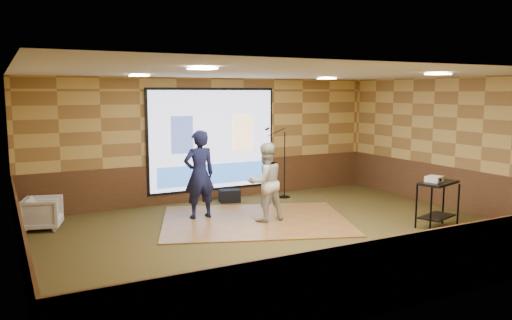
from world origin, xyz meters
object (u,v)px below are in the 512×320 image
av_table (438,196)px  projector_screen (213,141)px  mic_stand (283,178)px  player_right (265,182)px  player_left (199,174)px  projector (434,179)px  dance_floor (255,220)px  duffel_bag (230,196)px  banquet_chair (43,213)px

av_table → projector_screen: bearing=122.9°
mic_stand → player_right: bearing=-131.1°
player_right → av_table: player_right is taller
projector_screen → av_table: (2.88, -4.46, -0.83)m
projector_screen → player_left: size_ratio=1.79×
player_right → projector: size_ratio=5.03×
dance_floor → player_right: size_ratio=2.35×
player_left → av_table: (3.88, -2.82, -0.31)m
player_left → duffel_bag: 1.89m
projector → banquet_chair: 7.66m
mic_stand → duffel_bag: (-1.41, 0.15, -0.34)m
duffel_bag → dance_floor: bearing=-98.4°
mic_stand → banquet_chair: (-5.64, -0.36, -0.17)m
player_right → mic_stand: mic_stand is taller
dance_floor → av_table: 3.67m
player_left → mic_stand: (2.64, 1.04, -0.46)m
dance_floor → projector_screen: bearing=88.9°
player_right → dance_floor: bearing=-41.9°
dance_floor → player_left: 1.51m
player_left → player_right: size_ratio=1.15×
player_left → mic_stand: 2.87m
projector → banquet_chair: projector is taller
mic_stand → duffel_bag: 1.45m
mic_stand → duffel_bag: size_ratio=3.67×
av_table → mic_stand: mic_stand is taller
player_left → player_right: 1.40m
dance_floor → mic_stand: bearing=45.9°
player_right → projector: bearing=143.3°
banquet_chair → duffel_bag: bearing=-67.5°
dance_floor → duffel_bag: 1.91m
player_left → duffel_bag: size_ratio=3.77×
projector_screen → av_table: projector_screen is taller
player_left → banquet_chair: 3.14m
banquet_chair → duffel_bag: banquet_chair is taller
player_left → mic_stand: player_left is taller
av_table → projector: size_ratio=2.89×
duffel_bag → player_left: bearing=-136.1°
player_right → av_table: bearing=143.4°
player_left → player_right: player_left is taller
player_right → duffel_bag: 2.14m
player_left → duffel_bag: (1.23, 1.19, -0.80)m
projector_screen → player_left: bearing=-121.4°
mic_stand → dance_floor: bearing=-136.2°
projector_screen → duffel_bag: bearing=-62.5°
player_left → projector: 4.71m
mic_stand → banquet_chair: 5.65m
mic_stand → banquet_chair: mic_stand is taller
av_table → dance_floor: bearing=144.1°
projector → mic_stand: mic_stand is taller
player_right → duffel_bag: player_right is taller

